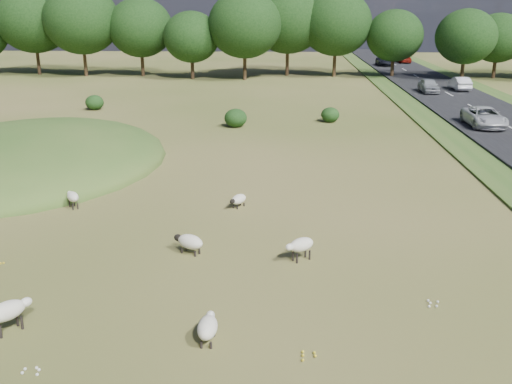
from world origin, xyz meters
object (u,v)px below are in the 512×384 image
(sheep_1, at_px, (73,197))
(car_5, at_px, (460,83))
(car_1, at_px, (484,117))
(sheep_4, at_px, (8,311))
(sheep_3, at_px, (208,327))
(sheep_2, at_px, (238,199))
(car_2, at_px, (404,58))
(car_6, at_px, (385,61))
(sheep_0, at_px, (301,245))
(car_0, at_px, (429,86))
(sheep_5, at_px, (189,242))

(sheep_1, height_order, car_5, car_5)
(sheep_1, distance_m, car_1, 31.03)
(sheep_4, relative_size, car_5, 0.30)
(sheep_1, bearing_deg, sheep_3, 179.34)
(sheep_2, relative_size, car_2, 0.24)
(car_6, bearing_deg, sheep_0, -101.38)
(sheep_4, distance_m, car_0, 52.30)
(sheep_2, bearing_deg, car_2, -164.15)
(sheep_2, distance_m, car_5, 43.70)
(sheep_2, distance_m, sheep_3, 11.07)
(sheep_0, bearing_deg, car_0, -145.18)
(car_1, bearing_deg, sheep_1, -142.25)
(car_0, bearing_deg, sheep_2, -115.02)
(car_0, xyz_separation_m, car_6, (0.00, 28.68, -0.03))
(sheep_3, height_order, sheep_4, sheep_4)
(sheep_4, height_order, car_6, car_6)
(sheep_4, relative_size, car_2, 0.28)
(car_5, bearing_deg, car_0, 29.31)
(sheep_4, xyz_separation_m, car_5, (26.35, 49.32, 0.30))
(car_1, distance_m, car_5, 20.29)
(car_0, distance_m, car_5, 4.36)
(sheep_5, height_order, car_1, car_1)
(sheep_0, xyz_separation_m, sheep_4, (-8.34, -5.24, 0.05))
(sheep_5, distance_m, car_1, 30.01)
(sheep_1, distance_m, car_5, 48.14)
(sheep_5, relative_size, car_5, 0.31)
(car_0, bearing_deg, sheep_4, -115.54)
(sheep_2, bearing_deg, sheep_0, 58.38)
(sheep_3, bearing_deg, sheep_5, 15.10)
(sheep_2, bearing_deg, car_5, -175.97)
(sheep_2, bearing_deg, car_1, 169.91)
(sheep_3, bearing_deg, sheep_0, -25.09)
(car_6, bearing_deg, car_5, -81.85)
(sheep_5, bearing_deg, sheep_4, 81.86)
(sheep_1, bearing_deg, car_5, -72.56)
(sheep_3, xyz_separation_m, car_2, (20.67, 80.97, 0.46))
(sheep_0, distance_m, sheep_2, 6.27)
(sheep_2, xyz_separation_m, car_2, (20.76, 69.90, 0.53))
(sheep_0, bearing_deg, sheep_1, -63.03)
(sheep_5, height_order, car_0, car_0)
(sheep_4, relative_size, car_0, 0.30)
(sheep_0, bearing_deg, car_2, -139.88)
(sheep_3, xyz_separation_m, car_6, (16.87, 76.08, 0.47))
(car_2, bearing_deg, car_6, 52.19)
(sheep_1, relative_size, car_6, 0.22)
(sheep_4, xyz_separation_m, sheep_5, (4.21, 5.64, -0.19))
(sheep_5, relative_size, car_1, 0.26)
(sheep_4, distance_m, car_2, 84.95)
(sheep_0, height_order, car_2, car_2)
(sheep_2, xyz_separation_m, sheep_3, (0.09, -11.07, 0.07))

